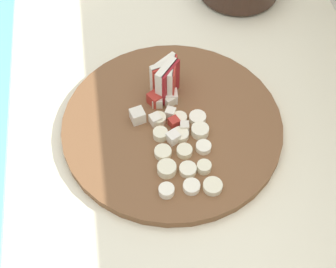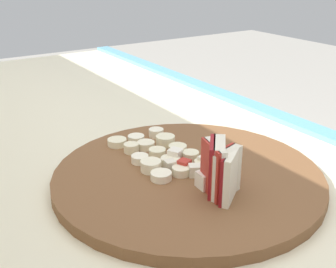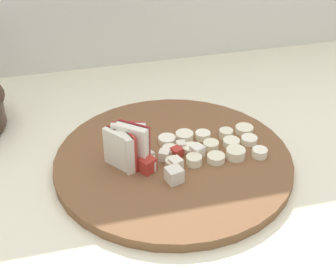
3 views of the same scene
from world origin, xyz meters
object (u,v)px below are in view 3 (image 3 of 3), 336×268
(apple_dice_pile, at_px, (163,161))
(banana_slice_rows, at_px, (211,146))
(apple_wedge_fan, at_px, (128,146))
(cutting_board, at_px, (173,162))

(apple_dice_pile, relative_size, banana_slice_rows, 0.67)
(banana_slice_rows, bearing_deg, apple_wedge_fan, -177.68)
(apple_wedge_fan, relative_size, banana_slice_rows, 0.41)
(apple_wedge_fan, xyz_separation_m, apple_dice_pile, (0.05, -0.02, -0.02))
(cutting_board, xyz_separation_m, banana_slice_rows, (0.06, 0.01, 0.01))
(banana_slice_rows, bearing_deg, apple_dice_pile, -163.95)
(apple_wedge_fan, xyz_separation_m, banana_slice_rows, (0.13, 0.01, -0.02))
(cutting_board, bearing_deg, apple_dice_pile, -142.32)
(cutting_board, distance_m, banana_slice_rows, 0.06)
(apple_wedge_fan, height_order, apple_dice_pile, apple_wedge_fan)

